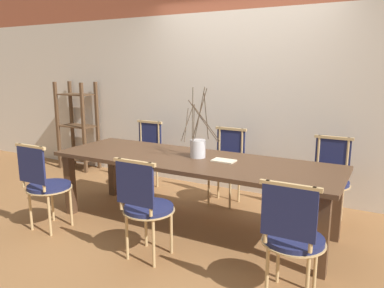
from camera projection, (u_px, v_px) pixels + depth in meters
ground_plane at (192, 225)px, 3.95m from camera, size 16.00×16.00×0.00m
wall_rear at (243, 70)px, 4.77m from camera, size 12.00×0.06×3.20m
dining_table at (192, 166)px, 3.81m from camera, size 2.94×0.94×0.73m
chair_near_leftend at (45, 183)px, 3.74m from camera, size 0.45×0.45×0.91m
chair_near_left at (145, 204)px, 3.16m from camera, size 0.45×0.45×0.91m
chair_near_center at (292, 235)px, 2.58m from camera, size 0.45×0.45×0.91m
chair_far_leftend at (145, 152)px, 5.08m from camera, size 0.45×0.45×0.91m
chair_far_left at (226, 163)px, 4.52m from camera, size 0.45×0.45×0.91m
chair_far_center at (329, 176)px, 3.96m from camera, size 0.45×0.45×0.91m
vase_centerpiece at (198, 147)px, 3.82m from camera, size 0.38×0.35×0.72m
book_stack at (224, 161)px, 3.68m from camera, size 0.23×0.15×0.01m
shelving_rack at (78, 126)px, 6.02m from camera, size 0.61×0.35×1.40m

